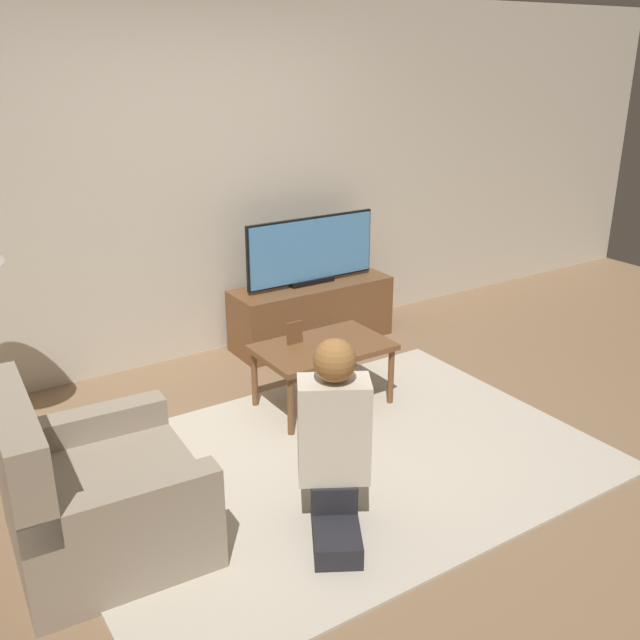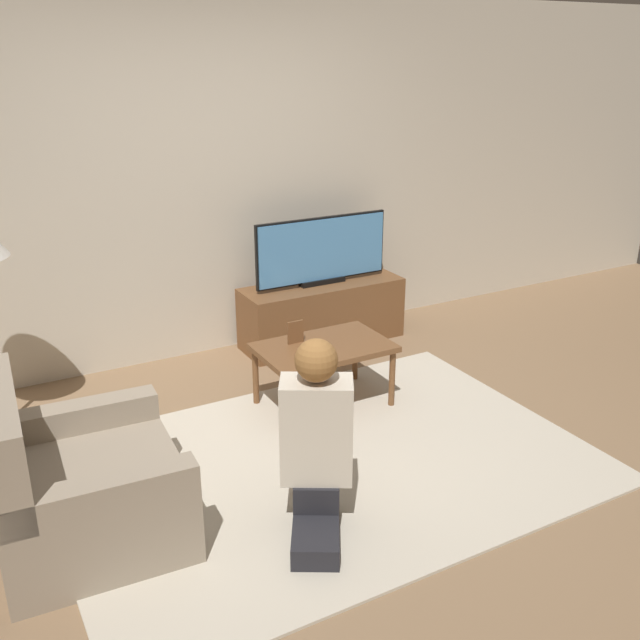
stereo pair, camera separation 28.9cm
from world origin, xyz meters
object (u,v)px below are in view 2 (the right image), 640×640
object	(u,v)px
tv	(322,250)
coffee_table	(324,352)
armchair	(81,489)
person_kneeling	(316,435)

from	to	relation	value
tv	coffee_table	size ratio (longest dim) A/B	1.32
tv	armchair	size ratio (longest dim) A/B	1.18
person_kneeling	coffee_table	bearing A→B (deg)	-91.03
tv	armchair	xyz separation A→B (m)	(-2.20, -1.60, -0.49)
armchair	tv	bearing A→B (deg)	-50.52
coffee_table	armchair	world-z (taller)	armchair
tv	armchair	bearing A→B (deg)	-143.86
armchair	person_kneeling	distance (m)	1.14
tv	coffee_table	bearing A→B (deg)	-118.57
coffee_table	person_kneeling	distance (m)	1.26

